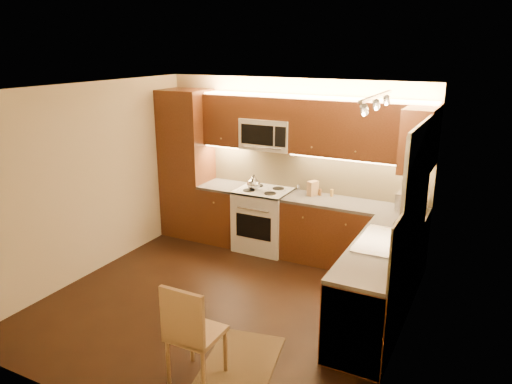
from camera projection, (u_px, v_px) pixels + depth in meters
The scene contains 37 objects.
floor at pixel (224, 303), 5.77m from camera, with size 4.00×4.00×0.01m, color black.
ceiling at pixel (219, 89), 5.05m from camera, with size 4.00×4.00×0.01m, color beige.
wall_back at pixel (292, 165), 7.12m from camera, with size 4.00×0.01×2.50m, color beige.
wall_front at pixel (87, 275), 3.71m from camera, with size 4.00×0.01×2.50m, color beige.
wall_left at pixel (89, 181), 6.28m from camera, with size 0.01×4.00×2.50m, color beige.
wall_right at pixel (405, 233), 4.54m from camera, with size 0.01×4.00×2.50m, color beige.
pantry at pixel (187, 164), 7.61m from camera, with size 0.70×0.60×2.30m, color #41210D.
base_cab_back_left at pixel (224, 214), 7.53m from camera, with size 0.62×0.60×0.86m, color #41210D.
counter_back_left at pixel (224, 186), 7.40m from camera, with size 0.62×0.60×0.04m, color #33312E.
base_cab_back_right at pixel (352, 236), 6.65m from camera, with size 1.92×0.60×0.86m, color #41210D.
counter_back_right at pixel (354, 205), 6.51m from camera, with size 1.92×0.60×0.04m, color #33312E.
base_cab_right at pixel (377, 287), 5.25m from camera, with size 0.60×2.00×0.86m, color #41210D.
counter_right at pixel (380, 249), 5.12m from camera, with size 0.60×2.00×0.04m, color #33312E.
dishwasher at pixel (359, 318), 4.65m from camera, with size 0.58×0.60×0.84m, color silver.
backsplash_back at pixel (314, 171), 6.97m from camera, with size 3.30×0.02×0.60m, color tan.
backsplash_right at pixel (411, 225), 4.90m from camera, with size 0.02×2.00×0.60m, color tan.
upper_cab_back_left at pixel (227, 120), 7.22m from camera, with size 0.62×0.35×0.75m, color #41210D.
upper_cab_back_right at pixel (361, 130), 6.33m from camera, with size 1.92×0.35×0.75m, color #41210D.
upper_cab_bridge at pixel (269, 107), 6.85m from camera, with size 0.76×0.35×0.31m, color #41210D.
upper_cab_right_corner at pixel (418, 141), 5.63m from camera, with size 0.35×0.50×0.75m, color #41210D.
stove at pixel (264, 219), 7.20m from camera, with size 0.76×0.65×0.92m, color silver, non-canonical shape.
microwave at pixel (268, 134), 6.95m from camera, with size 0.76×0.38×0.44m, color silver, non-canonical shape.
window_frame at pixel (417, 183), 4.91m from camera, with size 0.03×1.44×1.24m, color silver.
window_blinds at pixel (415, 183), 4.92m from camera, with size 0.02×1.36×1.16m, color silver.
sink at pixel (384, 235), 5.22m from camera, with size 0.52×0.86×0.15m, color silver, non-canonical shape.
faucet at pixel (402, 232), 5.12m from camera, with size 0.20×0.04×0.30m, color silver, non-canonical shape.
track_light_bar at pixel (377, 96), 4.73m from camera, with size 0.04×1.20×0.03m, color silver.
kettle at pixel (254, 182), 7.04m from camera, with size 0.20×0.20×0.23m, color silver, non-canonical shape.
toaster_oven at pixel (412, 202), 6.22m from camera, with size 0.37×0.28×0.22m, color silver.
knife_block at pixel (313, 188), 6.84m from camera, with size 0.09×0.15×0.21m, color #8E5F40.
spice_jar_a at pixel (299, 187), 7.09m from camera, with size 0.05×0.05×0.09m, color silver.
spice_jar_b at pixel (320, 192), 6.85m from camera, with size 0.04×0.04×0.09m, color brown.
spice_jar_c at pixel (314, 190), 6.95m from camera, with size 0.04×0.04×0.11m, color silver.
spice_jar_d at pixel (332, 193), 6.81m from camera, with size 0.05×0.05×0.10m, color #AA7E33.
soap_bottle at pixel (404, 222), 5.59m from camera, with size 0.08×0.08×0.18m, color silver.
rug at pixel (241, 362), 4.69m from camera, with size 0.66×0.99×0.01m, color black.
dining_chair at pixel (196, 331), 4.34m from camera, with size 0.43×0.43×0.98m, color #8E5F40, non-canonical shape.
Camera 1 is at (2.68, -4.41, 2.94)m, focal length 34.08 mm.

